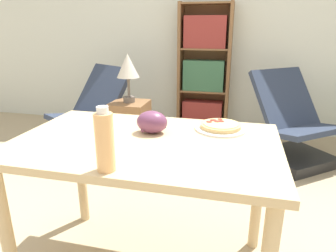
# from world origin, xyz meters

# --- Properties ---
(wall_back) EXTENTS (8.00, 0.05, 2.60)m
(wall_back) POSITION_xyz_m (0.00, 2.62, 1.30)
(wall_back) COLOR silver
(wall_back) RESTS_ON ground_plane
(dining_table) EXTENTS (1.25, 0.79, 0.77)m
(dining_table) POSITION_xyz_m (0.09, 0.06, 0.66)
(dining_table) COLOR #D1B27F
(dining_table) RESTS_ON ground_plane
(pizza_on_plate) EXTENTS (0.27, 0.27, 0.04)m
(pizza_on_plate) POSITION_xyz_m (0.42, 0.30, 0.78)
(pizza_on_plate) COLOR white
(pizza_on_plate) RESTS_ON dining_table
(grape_bunch) EXTENTS (0.16, 0.12, 0.11)m
(grape_bunch) POSITION_xyz_m (0.09, 0.16, 0.82)
(grape_bunch) COLOR #6B3856
(grape_bunch) RESTS_ON dining_table
(drink_bottle) EXTENTS (0.07, 0.07, 0.25)m
(drink_bottle) POSITION_xyz_m (0.04, -0.28, 0.88)
(drink_bottle) COLOR #EFB270
(drink_bottle) RESTS_ON dining_table
(lounge_chair_near) EXTENTS (0.89, 0.97, 0.88)m
(lounge_chair_near) POSITION_xyz_m (-1.01, 1.53, 0.29)
(lounge_chair_near) COLOR black
(lounge_chair_near) RESTS_ON ground_plane
(lounge_chair_far) EXTENTS (0.92, 0.99, 0.88)m
(lounge_chair_far) POSITION_xyz_m (1.05, 1.74, 0.29)
(lounge_chair_far) COLOR black
(lounge_chair_far) RESTS_ON ground_plane
(bookshelf) EXTENTS (0.62, 0.27, 1.55)m
(bookshelf) POSITION_xyz_m (0.07, 2.46, 0.74)
(bookshelf) COLOR brown
(bookshelf) RESTS_ON ground_plane
(side_table) EXTENTS (0.34, 0.34, 0.59)m
(side_table) POSITION_xyz_m (-0.51, 1.41, 0.30)
(side_table) COLOR brown
(side_table) RESTS_ON ground_plane
(table_lamp) EXTENTS (0.21, 0.21, 0.45)m
(table_lamp) POSITION_xyz_m (-0.51, 1.41, 0.92)
(table_lamp) COLOR #665B51
(table_lamp) RESTS_ON side_table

